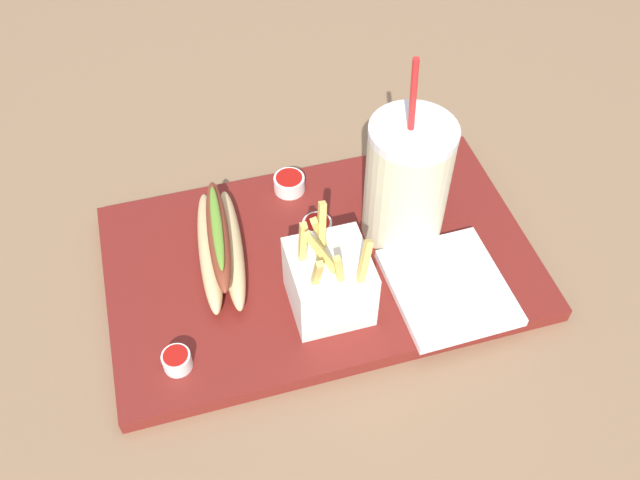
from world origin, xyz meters
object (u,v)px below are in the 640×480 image
object	(u,v)px
ketchup_cup_1	(317,227)
ketchup_cup_2	(177,360)
soda_cup	(407,181)
fries_basket	(329,281)
napkin_stack	(448,287)
ketchup_cup_3	(289,183)
hot_dog_1	(220,245)

from	to	relation	value
ketchup_cup_1	ketchup_cup_2	world-z (taller)	same
soda_cup	fries_basket	bearing A→B (deg)	35.89
fries_basket	ketchup_cup_2	distance (m)	0.18
fries_basket	napkin_stack	xyz separation A→B (m)	(-0.13, 0.02, -0.04)
fries_basket	ketchup_cup_3	xyz separation A→B (m)	(-0.00, -0.18, -0.03)
ketchup_cup_1	ketchup_cup_3	distance (m)	0.08
fries_basket	ketchup_cup_1	world-z (taller)	fries_basket
ketchup_cup_1	hot_dog_1	bearing A→B (deg)	2.18
napkin_stack	ketchup_cup_1	bearing A→B (deg)	-45.29
hot_dog_1	napkin_stack	bearing A→B (deg)	153.86
ketchup_cup_2	soda_cup	bearing A→B (deg)	-157.90
ketchup_cup_3	hot_dog_1	bearing A→B (deg)	39.73
soda_cup	ketchup_cup_3	distance (m)	0.17
soda_cup	napkin_stack	distance (m)	0.13
ketchup_cup_2	napkin_stack	xyz separation A→B (m)	(-0.31, -0.01, -0.01)
ketchup_cup_3	fries_basket	bearing A→B (deg)	89.58
hot_dog_1	napkin_stack	world-z (taller)	hot_dog_1
fries_basket	ketchup_cup_2	world-z (taller)	fries_basket
soda_cup	ketchup_cup_3	size ratio (longest dim) A/B	6.26
hot_dog_1	soda_cup	bearing A→B (deg)	176.58
soda_cup	ketchup_cup_2	bearing A→B (deg)	22.10
soda_cup	ketchup_cup_1	distance (m)	0.12
soda_cup	fries_basket	xyz separation A→B (m)	(0.12, 0.08, -0.04)
ketchup_cup_2	ketchup_cup_1	bearing A→B (deg)	-144.31
fries_basket	ketchup_cup_3	size ratio (longest dim) A/B	3.77
hot_dog_1	ketchup_cup_3	world-z (taller)	hot_dog_1
hot_dog_1	ketchup_cup_3	distance (m)	0.14
napkin_stack	ketchup_cup_2	bearing A→B (deg)	2.62
fries_basket	napkin_stack	distance (m)	0.14
fries_basket	ketchup_cup_2	xyz separation A→B (m)	(0.17, 0.03, -0.03)
soda_cup	napkin_stack	size ratio (longest dim) A/B	1.77
hot_dog_1	ketchup_cup_2	bearing A→B (deg)	61.68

